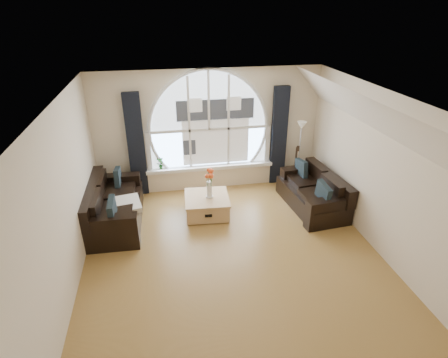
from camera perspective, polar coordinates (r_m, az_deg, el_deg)
ground at (r=6.37m, az=1.51°, el=-12.09°), size 5.00×5.50×0.01m
ceiling at (r=5.14m, az=1.87°, el=12.19°), size 5.00×5.50×0.01m
wall_back at (r=8.13m, az=-2.40°, el=7.61°), size 5.00×0.01×2.70m
wall_front at (r=3.53m, az=11.75°, el=-22.02°), size 5.00×0.01×2.70m
wall_left at (r=5.71m, az=-23.74°, el=-3.27°), size 0.01×5.50×2.70m
wall_right at (r=6.58m, az=23.49°, el=0.68°), size 0.01×5.50×2.70m
attic_slope at (r=6.08m, az=22.78°, el=8.99°), size 0.92×5.50×0.72m
arched_window at (r=8.01m, az=-2.41°, el=9.40°), size 2.60×0.06×2.15m
window_sill at (r=8.34m, az=-2.19°, el=1.92°), size 2.90×0.22×0.08m
window_frame at (r=7.99m, az=-2.37°, el=9.34°), size 2.76×0.08×2.15m
neighbor_house at (r=8.06m, az=-1.31°, el=8.58°), size 1.70×0.02×1.50m
curtain_left at (r=8.03m, az=-13.66°, el=5.11°), size 0.35×0.12×2.30m
curtain_right at (r=8.44m, az=8.62°, el=6.62°), size 0.35×0.12×2.30m
sofa_left at (r=7.32m, az=-16.85°, el=-3.98°), size 1.01×1.93×0.85m
sofa_right at (r=7.77m, az=13.75°, el=-1.72°), size 1.03×1.81×0.77m
coffee_chest at (r=7.41m, az=-2.70°, el=-4.03°), size 0.94×0.94×0.43m
throw_blanket at (r=7.08m, az=-15.28°, el=-3.93°), size 0.64×0.64×0.10m
vase_flowers at (r=7.14m, az=-2.35°, el=-0.11°), size 0.24×0.24×0.70m
floor_lamp at (r=8.35m, az=11.67°, el=3.57°), size 0.24×0.24×1.60m
guitar at (r=8.50m, az=11.02°, el=2.05°), size 0.42×0.36×1.06m
potted_plant at (r=8.20m, az=-10.00°, el=2.48°), size 0.18×0.15×0.29m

